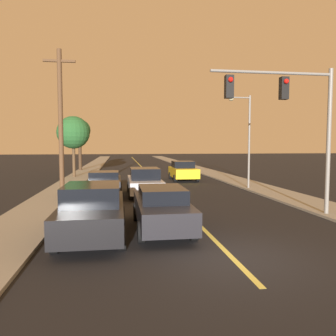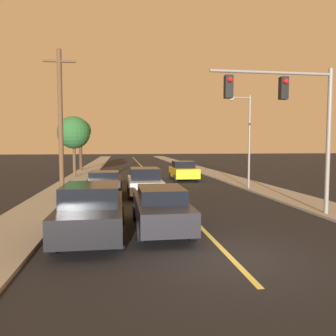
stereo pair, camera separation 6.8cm
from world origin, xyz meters
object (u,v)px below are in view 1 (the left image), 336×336
Objects in this scene: car_near_lane_front at (161,207)px; car_outer_lane_front at (93,210)px; tree_left_near at (73,133)px; traffic_signal_mast at (292,109)px; car_near_lane_second at (145,182)px; streetlamp_right at (244,128)px; tree_left_far at (80,131)px; utility_pole_left at (61,123)px; car_far_oncoming at (183,171)px; car_outer_lane_second at (104,183)px.

car_outer_lane_front is at bearing -166.01° from car_near_lane_front.
traffic_signal_mast is at bearing -58.40° from tree_left_near.
car_outer_lane_front is at bearing -105.41° from car_near_lane_second.
streetlamp_right is 1.06× the size of tree_left_far.
car_near_lane_front is 0.64× the size of utility_pole_left.
tree_left_near is (-11.15, 18.12, -0.35)m from traffic_signal_mast.
car_far_oncoming is at bearing 114.87° from streetlamp_right.
car_outer_lane_second is at bearing -79.53° from tree_left_far.
utility_pole_left is at bearing -85.87° from tree_left_far.
car_near_lane_second is 8.84m from car_far_oncoming.
traffic_signal_mast is at bearing 96.35° from car_far_oncoming.
car_outer_lane_front is at bearing -80.72° from tree_left_near.
utility_pole_left is 21.39m from tree_left_far.
traffic_signal_mast is (5.54, -6.78, 3.65)m from car_near_lane_second.
car_near_lane_second is at bearing -63.71° from tree_left_near.
utility_pole_left is (-4.45, 6.13, 3.36)m from car_near_lane_front.
car_far_oncoming reaches higher than car_near_lane_front.
car_outer_lane_second is at bearing 37.86° from utility_pole_left.
car_far_oncoming is 13.28m from utility_pole_left.
car_near_lane_second is 1.18× the size of car_far_oncoming.
traffic_signal_mast is 1.10× the size of tree_left_near.
traffic_signal_mast is (1.64, -14.71, 3.67)m from car_far_oncoming.
car_near_lane_second reaches higher than car_far_oncoming.
utility_pole_left is (-9.99, 4.95, -0.32)m from traffic_signal_mast.
car_outer_lane_second is at bearing 140.18° from traffic_signal_mast.
streetlamp_right is at bearing 54.63° from car_near_lane_front.
car_outer_lane_second is 0.72× the size of tree_left_near.
traffic_signal_mast is 0.98× the size of streetlamp_right.
tree_left_far is at bearing 113.70° from traffic_signal_mast.
streetlamp_right reaches higher than tree_left_far.
car_near_lane_front is at bearing -77.69° from tree_left_far.
tree_left_near reaches higher than car_outer_lane_second.
car_near_lane_front is at bearing 13.99° from car_outer_lane_front.
car_outer_lane_second is 9.94m from streetlamp_right.
car_outer_lane_front is 0.93× the size of tree_left_near.
car_near_lane_front is 0.81× the size of streetlamp_right.
car_near_lane_second is 20.75m from tree_left_far.
car_outer_lane_second is 10.26m from car_far_oncoming.
car_near_lane_front is at bearing -73.81° from tree_left_near.
traffic_signal_mast is at bearing 12.59° from car_outer_lane_front.
utility_pole_left is (-2.10, -1.63, 3.37)m from car_outer_lane_second.
car_outer_lane_front is 20.41m from tree_left_near.
car_outer_lane_second is at bearing 90.00° from car_outer_lane_front.
car_outer_lane_front is at bearing -82.61° from tree_left_far.
tree_left_near is at bearing 99.28° from car_outer_lane_front.
car_far_oncoming is at bearing 63.80° from car_near_lane_second.
tree_left_near reaches higher than car_far_oncoming.
streetlamp_right is at bearing 13.61° from car_near_lane_second.
tree_left_far reaches higher than car_near_lane_second.
car_near_lane_front is 0.91× the size of tree_left_near.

